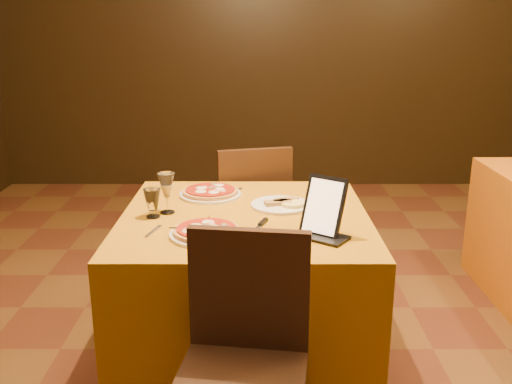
{
  "coord_description": "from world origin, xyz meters",
  "views": [
    {
      "loc": [
        -0.52,
        -2.08,
        1.57
      ],
      "look_at": [
        -0.52,
        0.32,
        0.86
      ],
      "focal_mm": 40.0,
      "sensor_mm": 36.0,
      "label": 1
    }
  ],
  "objects_px": {
    "chair_main_far": "(248,217)",
    "tablet": "(324,206)",
    "pizza_far": "(210,193)",
    "wine_glass": "(167,193)",
    "chair_main_near": "(241,380)",
    "pizza_near": "(206,232)",
    "water_glass": "(152,203)",
    "main_table": "(245,290)"
  },
  "relations": [
    {
      "from": "tablet",
      "to": "chair_main_far",
      "type": "bearing_deg",
      "value": 141.83
    },
    {
      "from": "chair_main_far",
      "to": "wine_glass",
      "type": "distance_m",
      "value": 0.96
    },
    {
      "from": "chair_main_far",
      "to": "pizza_far",
      "type": "height_order",
      "value": "chair_main_far"
    },
    {
      "from": "pizza_near",
      "to": "water_glass",
      "type": "xyz_separation_m",
      "value": [
        -0.25,
        0.23,
        0.05
      ]
    },
    {
      "from": "chair_main_near",
      "to": "pizza_near",
      "type": "relative_size",
      "value": 3.06
    },
    {
      "from": "pizza_far",
      "to": "tablet",
      "type": "distance_m",
      "value": 0.74
    },
    {
      "from": "water_glass",
      "to": "tablet",
      "type": "xyz_separation_m",
      "value": [
        0.73,
        -0.21,
        0.06
      ]
    },
    {
      "from": "main_table",
      "to": "pizza_near",
      "type": "height_order",
      "value": "pizza_near"
    },
    {
      "from": "pizza_far",
      "to": "tablet",
      "type": "relative_size",
      "value": 1.25
    },
    {
      "from": "pizza_far",
      "to": "pizza_near",
      "type": "bearing_deg",
      "value": -87.23
    },
    {
      "from": "pizza_near",
      "to": "water_glass",
      "type": "relative_size",
      "value": 2.29
    },
    {
      "from": "chair_main_far",
      "to": "tablet",
      "type": "height_order",
      "value": "tablet"
    },
    {
      "from": "main_table",
      "to": "pizza_far",
      "type": "height_order",
      "value": "pizza_far"
    },
    {
      "from": "water_glass",
      "to": "wine_glass",
      "type": "bearing_deg",
      "value": 46.83
    },
    {
      "from": "wine_glass",
      "to": "tablet",
      "type": "height_order",
      "value": "tablet"
    },
    {
      "from": "chair_main_near",
      "to": "chair_main_far",
      "type": "distance_m",
      "value": 1.64
    },
    {
      "from": "pizza_far",
      "to": "water_glass",
      "type": "relative_size",
      "value": 2.35
    },
    {
      "from": "main_table",
      "to": "pizza_near",
      "type": "distance_m",
      "value": 0.5
    },
    {
      "from": "water_glass",
      "to": "main_table",
      "type": "bearing_deg",
      "value": 5.84
    },
    {
      "from": "pizza_near",
      "to": "pizza_far",
      "type": "distance_m",
      "value": 0.55
    },
    {
      "from": "wine_glass",
      "to": "chair_main_far",
      "type": "bearing_deg",
      "value": 66.63
    },
    {
      "from": "pizza_far",
      "to": "chair_main_near",
      "type": "bearing_deg",
      "value": -80.87
    },
    {
      "from": "chair_main_far",
      "to": "water_glass",
      "type": "height_order",
      "value": "chair_main_far"
    },
    {
      "from": "chair_main_far",
      "to": "pizza_near",
      "type": "relative_size",
      "value": 3.06
    },
    {
      "from": "main_table",
      "to": "water_glass",
      "type": "bearing_deg",
      "value": -174.16
    },
    {
      "from": "water_glass",
      "to": "tablet",
      "type": "relative_size",
      "value": 0.53
    },
    {
      "from": "chair_main_far",
      "to": "tablet",
      "type": "bearing_deg",
      "value": 92.67
    },
    {
      "from": "main_table",
      "to": "pizza_near",
      "type": "xyz_separation_m",
      "value": [
        -0.15,
        -0.27,
        0.39
      ]
    },
    {
      "from": "pizza_near",
      "to": "pizza_far",
      "type": "relative_size",
      "value": 0.98
    },
    {
      "from": "chair_main_far",
      "to": "wine_glass",
      "type": "xyz_separation_m",
      "value": [
        -0.35,
        -0.81,
        0.39
      ]
    },
    {
      "from": "pizza_far",
      "to": "wine_glass",
      "type": "relative_size",
      "value": 1.61
    },
    {
      "from": "pizza_near",
      "to": "wine_glass",
      "type": "bearing_deg",
      "value": 124.73
    },
    {
      "from": "main_table",
      "to": "chair_main_far",
      "type": "distance_m",
      "value": 0.83
    },
    {
      "from": "water_glass",
      "to": "tablet",
      "type": "height_order",
      "value": "tablet"
    },
    {
      "from": "tablet",
      "to": "main_table",
      "type": "bearing_deg",
      "value": 177.09
    },
    {
      "from": "main_table",
      "to": "pizza_far",
      "type": "bearing_deg",
      "value": 121.97
    },
    {
      "from": "chair_main_far",
      "to": "wine_glass",
      "type": "height_order",
      "value": "wine_glass"
    },
    {
      "from": "chair_main_near",
      "to": "chair_main_far",
      "type": "xyz_separation_m",
      "value": [
        0.0,
        1.64,
        0.0
      ]
    },
    {
      "from": "main_table",
      "to": "chair_main_far",
      "type": "xyz_separation_m",
      "value": [
        0.0,
        0.83,
        0.08
      ]
    },
    {
      "from": "chair_main_near",
      "to": "water_glass",
      "type": "bearing_deg",
      "value": 125.45
    },
    {
      "from": "pizza_far",
      "to": "wine_glass",
      "type": "bearing_deg",
      "value": -123.06
    },
    {
      "from": "chair_main_near",
      "to": "pizza_near",
      "type": "height_order",
      "value": "chair_main_near"
    }
  ]
}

